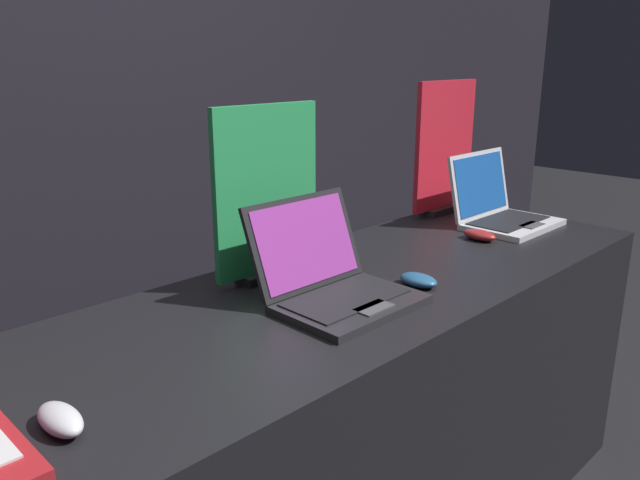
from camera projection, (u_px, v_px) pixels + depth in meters
wall_back at (61, 70)px, 2.43m from camera, size 8.00×0.05×2.80m
display_counter at (323, 441)px, 1.72m from camera, size 2.37×0.70×0.86m
mouse_front at (60, 419)px, 1.02m from camera, size 0.06×0.12×0.04m
laptop_middle at (332, 279)px, 1.55m from camera, size 0.34×0.33×0.25m
mouse_middle at (418, 280)px, 1.66m from camera, size 0.07×0.11×0.03m
promo_stand_middle at (267, 198)px, 1.66m from camera, size 0.34×0.07×0.47m
laptop_back at (500, 208)px, 2.25m from camera, size 0.35×0.30×0.25m
mouse_back at (479, 235)px, 2.07m from camera, size 0.07×0.12×0.03m
promo_stand_back at (444, 151)px, 2.37m from camera, size 0.35×0.07×0.50m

